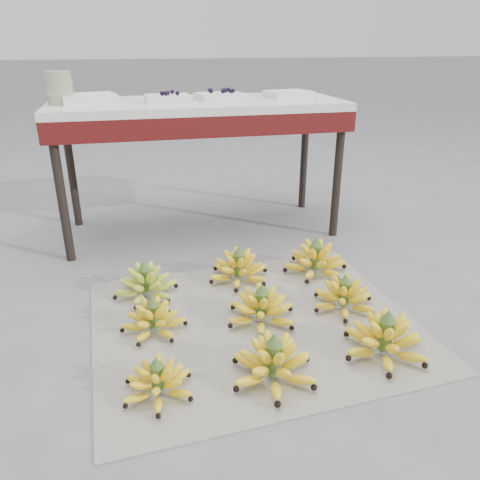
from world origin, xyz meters
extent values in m
plane|color=slate|center=(0.00, 0.00, 0.00)|extent=(60.00, 60.00, 0.00)
cube|color=silver|center=(-0.11, -0.01, 0.00)|extent=(1.31, 1.12, 0.01)
ellipsoid|color=yellow|center=(-0.52, -0.34, 0.04)|extent=(0.29, 0.29, 0.07)
ellipsoid|color=yellow|center=(-0.52, -0.34, 0.07)|extent=(0.20, 0.20, 0.05)
ellipsoid|color=yellow|center=(-0.52, -0.34, 0.10)|extent=(0.13, 0.13, 0.04)
cylinder|color=#3F6026|center=(-0.52, -0.34, 0.07)|extent=(0.04, 0.04, 0.09)
cone|color=#3F6026|center=(-0.52, -0.34, 0.13)|extent=(0.04, 0.04, 0.03)
ellipsoid|color=yellow|center=(-0.14, -0.35, 0.05)|extent=(0.36, 0.36, 0.09)
ellipsoid|color=yellow|center=(-0.14, -0.35, 0.09)|extent=(0.25, 0.25, 0.06)
ellipsoid|color=yellow|center=(-0.14, -0.35, 0.12)|extent=(0.16, 0.16, 0.05)
cylinder|color=#3F6026|center=(-0.14, -0.35, 0.09)|extent=(0.05, 0.05, 0.12)
cone|color=#3F6026|center=(-0.14, -0.35, 0.16)|extent=(0.06, 0.06, 0.04)
ellipsoid|color=yellow|center=(0.28, -0.31, 0.05)|extent=(0.31, 0.31, 0.09)
ellipsoid|color=yellow|center=(0.28, -0.31, 0.09)|extent=(0.22, 0.22, 0.07)
ellipsoid|color=yellow|center=(0.28, -0.31, 0.13)|extent=(0.14, 0.14, 0.06)
cylinder|color=#3F6026|center=(0.28, -0.31, 0.09)|extent=(0.05, 0.05, 0.12)
cone|color=#3F6026|center=(0.28, -0.31, 0.17)|extent=(0.06, 0.06, 0.04)
ellipsoid|color=yellow|center=(-0.51, 0.02, 0.04)|extent=(0.32, 0.32, 0.07)
ellipsoid|color=yellow|center=(-0.51, 0.02, 0.07)|extent=(0.23, 0.23, 0.05)
ellipsoid|color=yellow|center=(-0.51, 0.02, 0.10)|extent=(0.15, 0.15, 0.05)
cylinder|color=#3F6026|center=(-0.51, 0.02, 0.07)|extent=(0.04, 0.04, 0.10)
cone|color=#3F6026|center=(-0.51, 0.02, 0.14)|extent=(0.05, 0.05, 0.04)
ellipsoid|color=yellow|center=(-0.09, -0.01, 0.05)|extent=(0.29, 0.29, 0.08)
ellipsoid|color=yellow|center=(-0.09, -0.01, 0.08)|extent=(0.21, 0.21, 0.06)
ellipsoid|color=yellow|center=(-0.09, -0.01, 0.12)|extent=(0.13, 0.13, 0.05)
cylinder|color=#3F6026|center=(-0.09, -0.01, 0.08)|extent=(0.05, 0.05, 0.11)
cone|color=#3F6026|center=(-0.09, -0.01, 0.16)|extent=(0.05, 0.05, 0.04)
ellipsoid|color=yellow|center=(0.28, 0.01, 0.05)|extent=(0.34, 0.34, 0.08)
ellipsoid|color=yellow|center=(0.28, 0.01, 0.08)|extent=(0.24, 0.24, 0.06)
ellipsoid|color=yellow|center=(0.28, 0.01, 0.11)|extent=(0.15, 0.15, 0.05)
cylinder|color=#3F6026|center=(0.28, 0.01, 0.08)|extent=(0.04, 0.04, 0.11)
cone|color=#3F6026|center=(0.28, 0.01, 0.15)|extent=(0.05, 0.05, 0.04)
ellipsoid|color=#94C03B|center=(-0.52, 0.31, 0.05)|extent=(0.31, 0.31, 0.08)
ellipsoid|color=#94C03B|center=(-0.52, 0.31, 0.08)|extent=(0.22, 0.22, 0.06)
ellipsoid|color=#94C03B|center=(-0.52, 0.31, 0.12)|extent=(0.14, 0.14, 0.05)
cylinder|color=#3F6026|center=(-0.52, 0.31, 0.08)|extent=(0.04, 0.04, 0.11)
cone|color=#3F6026|center=(-0.52, 0.31, 0.15)|extent=(0.05, 0.05, 0.04)
ellipsoid|color=yellow|center=(-0.09, 0.36, 0.05)|extent=(0.32, 0.32, 0.08)
ellipsoid|color=yellow|center=(-0.09, 0.36, 0.08)|extent=(0.23, 0.23, 0.06)
ellipsoid|color=yellow|center=(-0.09, 0.36, 0.12)|extent=(0.15, 0.15, 0.05)
cylinder|color=#3F6026|center=(-0.09, 0.36, 0.08)|extent=(0.05, 0.05, 0.12)
cone|color=#3F6026|center=(-0.09, 0.36, 0.16)|extent=(0.05, 0.05, 0.04)
ellipsoid|color=yellow|center=(0.29, 0.35, 0.05)|extent=(0.40, 0.40, 0.09)
ellipsoid|color=yellow|center=(0.29, 0.35, 0.09)|extent=(0.28, 0.28, 0.07)
ellipsoid|color=yellow|center=(0.29, 0.35, 0.13)|extent=(0.18, 0.18, 0.06)
cylinder|color=#3F6026|center=(0.29, 0.35, 0.09)|extent=(0.05, 0.05, 0.12)
cone|color=#3F6026|center=(0.29, 0.35, 0.17)|extent=(0.06, 0.06, 0.04)
cylinder|color=black|center=(-0.88, 0.79, 0.35)|extent=(0.05, 0.05, 0.71)
cylinder|color=black|center=(0.57, 0.79, 0.35)|extent=(0.05, 0.05, 0.71)
cylinder|color=black|center=(-0.88, 1.30, 0.35)|extent=(0.05, 0.05, 0.71)
cylinder|color=black|center=(0.57, 1.30, 0.35)|extent=(0.05, 0.05, 0.71)
cube|color=#571110|center=(-0.15, 1.04, 0.65)|extent=(1.56, 0.62, 0.10)
cube|color=silver|center=(-0.15, 1.04, 0.73)|extent=(1.56, 0.62, 0.04)
cube|color=silver|center=(-0.72, 1.07, 0.77)|extent=(0.32, 0.26, 0.04)
cube|color=silver|center=(-0.32, 1.01, 0.77)|extent=(0.23, 0.17, 0.04)
sphere|color=black|center=(-0.33, 0.96, 0.80)|extent=(0.02, 0.02, 0.02)
sphere|color=black|center=(-0.33, 0.98, 0.80)|extent=(0.02, 0.02, 0.02)
sphere|color=black|center=(-0.27, 0.96, 0.80)|extent=(0.02, 0.02, 0.02)
sphere|color=black|center=(-0.29, 1.04, 0.80)|extent=(0.02, 0.02, 0.02)
sphere|color=black|center=(-0.32, 0.99, 0.80)|extent=(0.02, 0.02, 0.02)
sphere|color=black|center=(-0.35, 0.98, 0.80)|extent=(0.02, 0.02, 0.02)
sphere|color=black|center=(-0.33, 0.99, 0.80)|extent=(0.02, 0.02, 0.02)
cube|color=silver|center=(-0.04, 1.03, 0.77)|extent=(0.27, 0.21, 0.04)
sphere|color=black|center=(0.00, 1.06, 0.80)|extent=(0.02, 0.02, 0.02)
sphere|color=black|center=(0.03, 1.01, 0.80)|extent=(0.02, 0.02, 0.02)
sphere|color=black|center=(-0.03, 1.00, 0.80)|extent=(0.02, 0.02, 0.02)
sphere|color=black|center=(-0.09, 1.07, 0.80)|extent=(0.02, 0.02, 0.02)
sphere|color=black|center=(-0.01, 1.05, 0.80)|extent=(0.02, 0.02, 0.02)
sphere|color=black|center=(-0.09, 1.01, 0.80)|extent=(0.02, 0.02, 0.02)
sphere|color=black|center=(0.00, 1.04, 0.80)|extent=(0.02, 0.02, 0.02)
sphere|color=black|center=(0.02, 1.08, 0.80)|extent=(0.02, 0.02, 0.02)
sphere|color=black|center=(-0.01, 1.04, 0.80)|extent=(0.02, 0.02, 0.02)
sphere|color=black|center=(-0.08, 1.07, 0.80)|extent=(0.02, 0.02, 0.02)
sphere|color=black|center=(0.02, 1.01, 0.80)|extent=(0.02, 0.02, 0.02)
cube|color=silver|center=(0.36, 1.05, 0.77)|extent=(0.27, 0.22, 0.04)
cylinder|color=#E0EEBD|center=(-0.85, 1.02, 0.83)|extent=(0.16, 0.16, 0.16)
camera|label=1|loc=(-0.54, -1.54, 1.04)|focal=35.00mm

